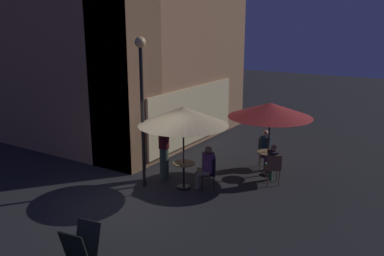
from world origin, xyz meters
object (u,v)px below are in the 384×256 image
(patio_umbrella_1, at_px, (183,116))
(patron_seated_2, at_px, (206,165))
(patron_standing_3, at_px, (164,150))
(cafe_chair_0, at_px, (265,150))
(cafe_chair_2, at_px, (211,170))
(patron_seated_1, at_px, (273,161))
(cafe_table_1, at_px, (184,171))
(patio_umbrella_0, at_px, (270,110))
(patron_seated_0, at_px, (265,147))
(cafe_table_0, at_px, (268,159))
(street_lamp_near_corner, at_px, (142,89))
(menu_sandwich_board, at_px, (81,247))
(cafe_chair_1, at_px, (274,167))

(patio_umbrella_1, distance_m, patron_seated_2, 1.55)
(patron_seated_2, distance_m, patron_standing_3, 1.50)
(cafe_chair_0, distance_m, patron_standing_3, 3.40)
(cafe_chair_2, height_order, patron_seated_1, patron_seated_1)
(cafe_table_1, bearing_deg, patio_umbrella_1, 180.00)
(cafe_table_1, bearing_deg, cafe_chair_0, -23.00)
(patio_umbrella_0, xyz_separation_m, patron_standing_3, (-1.91, 2.56, -1.17))
(patron_seated_2, bearing_deg, patron_seated_0, -136.94)
(cafe_table_0, distance_m, patron_seated_0, 0.67)
(patio_umbrella_1, xyz_separation_m, patron_standing_3, (0.34, 0.93, -1.23))
(street_lamp_near_corner, xyz_separation_m, patron_standing_3, (0.81, -0.12, -1.97))
(menu_sandwich_board, xyz_separation_m, patron_seated_0, (7.12, -0.85, 0.28))
(cafe_chair_0, height_order, patron_seated_2, patron_seated_2)
(patron_standing_3, bearing_deg, street_lamp_near_corner, 95.02)
(patio_umbrella_0, height_order, cafe_chair_2, patio_umbrella_0)
(cafe_chair_1, distance_m, cafe_chair_2, 1.83)
(patio_umbrella_0, relative_size, patron_seated_0, 2.02)
(patron_standing_3, bearing_deg, cafe_chair_0, -116.39)
(cafe_chair_0, distance_m, patron_seated_2, 2.71)
(patron_seated_0, bearing_deg, patio_umbrella_1, -54.29)
(cafe_table_0, relative_size, patron_seated_0, 0.60)
(menu_sandwich_board, height_order, patron_seated_0, patron_seated_0)
(cafe_table_1, height_order, cafe_chair_1, cafe_chair_1)
(patio_umbrella_1, bearing_deg, menu_sandwich_board, -173.81)
(menu_sandwich_board, xyz_separation_m, cafe_chair_0, (7.24, -0.78, 0.14))
(menu_sandwich_board, xyz_separation_m, cafe_chair_2, (4.70, -0.22, 0.11))
(menu_sandwich_board, bearing_deg, cafe_chair_0, -14.38)
(cafe_chair_0, bearing_deg, cafe_chair_1, 2.23)
(patron_seated_0, distance_m, patron_seated_1, 1.31)
(cafe_table_1, relative_size, patron_seated_2, 0.60)
(patio_umbrella_0, distance_m, cafe_chair_2, 2.58)
(patron_seated_1, bearing_deg, cafe_chair_0, -2.38)
(patron_seated_0, distance_m, patron_seated_2, 2.61)
(patron_seated_2, relative_size, patron_standing_3, 0.72)
(cafe_table_1, height_order, cafe_chair_2, cafe_chair_2)
(cafe_table_0, relative_size, cafe_table_1, 0.98)
(menu_sandwich_board, height_order, patio_umbrella_0, patio_umbrella_0)
(cafe_table_0, distance_m, patio_umbrella_1, 3.21)
(cafe_table_1, xyz_separation_m, patron_seated_1, (1.70, -2.00, 0.17))
(cafe_table_0, bearing_deg, patron_standing_3, 126.77)
(menu_sandwich_board, relative_size, patron_standing_3, 0.48)
(cafe_chair_0, height_order, cafe_chair_1, cafe_chair_0)
(menu_sandwich_board, distance_m, patio_umbrella_1, 4.65)
(cafe_chair_0, bearing_deg, patio_umbrella_1, -52.29)
(street_lamp_near_corner, distance_m, cafe_chair_1, 4.39)
(menu_sandwich_board, xyz_separation_m, patio_umbrella_1, (4.30, 0.47, 1.69))
(cafe_chair_0, bearing_deg, patron_seated_0, -0.00)
(street_lamp_near_corner, bearing_deg, cafe_chair_1, -56.73)
(patron_seated_0, bearing_deg, cafe_chair_0, 180.00)
(menu_sandwich_board, relative_size, patron_seated_0, 0.67)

